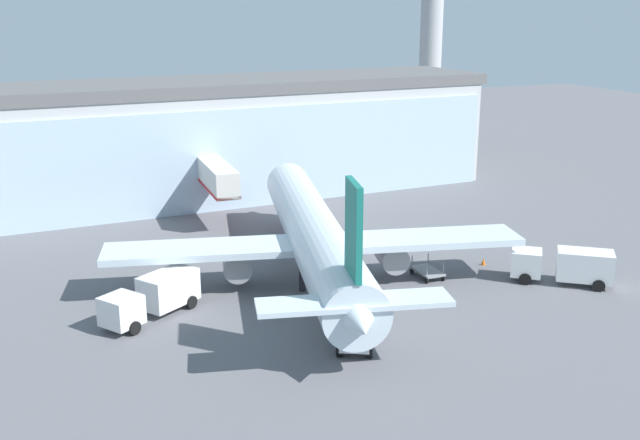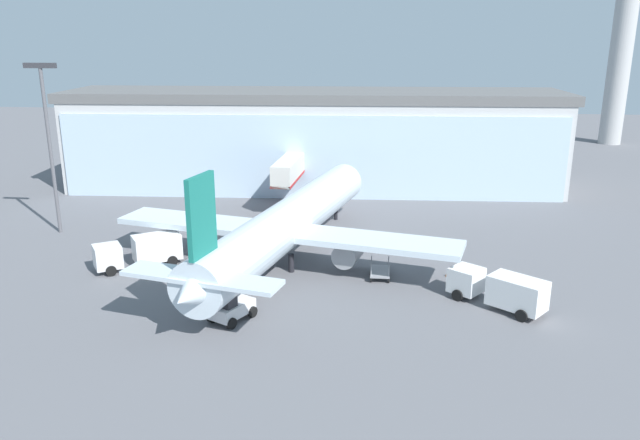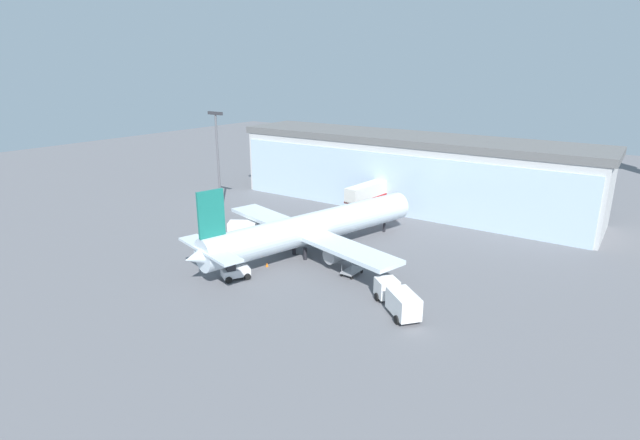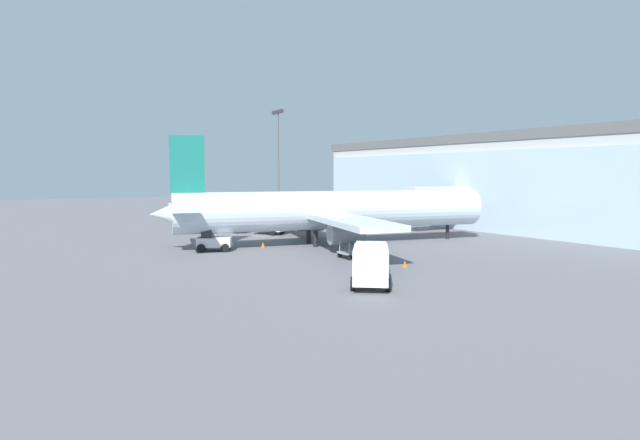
% 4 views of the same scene
% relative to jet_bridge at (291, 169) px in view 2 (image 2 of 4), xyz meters
% --- Properties ---
extents(ground, '(240.00, 240.00, 0.00)m').
position_rel_jet_bridge_xyz_m(ground, '(1.65, -26.00, -4.36)').
color(ground, slate).
extents(terminal_building, '(64.25, 16.43, 12.57)m').
position_rel_jet_bridge_xyz_m(terminal_building, '(1.65, 9.50, 1.92)').
color(terminal_building, '#B9B9B9').
rests_on(terminal_building, ground).
extents(jet_bridge, '(2.81, 12.03, 5.74)m').
position_rel_jet_bridge_xyz_m(jet_bridge, '(0.00, 0.00, 0.00)').
color(jet_bridge, silver).
rests_on(jet_bridge, ground).
extents(control_tower, '(6.87, 6.87, 37.41)m').
position_rel_jet_bridge_xyz_m(control_tower, '(52.27, 48.83, 17.36)').
color(control_tower, '#B0B0B0').
rests_on(control_tower, ground).
extents(apron_light_mast, '(3.20, 0.40, 16.90)m').
position_rel_jet_bridge_xyz_m(apron_light_mast, '(-22.00, -13.13, 5.79)').
color(apron_light_mast, '#59595E').
rests_on(apron_light_mast, ground).
extents(airplane, '(30.90, 36.38, 10.98)m').
position_rel_jet_bridge_xyz_m(airplane, '(2.56, -19.38, -0.83)').
color(airplane, silver).
rests_on(airplane, ground).
extents(catering_truck, '(7.29, 5.89, 2.65)m').
position_rel_jet_bridge_xyz_m(catering_truck, '(-9.93, -21.71, -2.90)').
color(catering_truck, silver).
rests_on(catering_truck, ground).
extents(fuel_truck, '(7.12, 6.20, 2.65)m').
position_rel_jet_bridge_xyz_m(fuel_truck, '(19.68, -27.19, -2.90)').
color(fuel_truck, silver).
rests_on(fuel_truck, ground).
extents(baggage_cart, '(1.63, 2.82, 1.50)m').
position_rel_jet_bridge_xyz_m(baggage_cart, '(10.80, -22.17, -3.86)').
color(baggage_cart, gray).
rests_on(baggage_cart, ground).
extents(pushback_tug, '(3.32, 3.69, 2.30)m').
position_rel_jet_bridge_xyz_m(pushback_tug, '(0.39, -31.42, -3.39)').
color(pushback_tug, silver).
rests_on(pushback_tug, ground).
extents(safety_cone_nose, '(0.36, 0.36, 0.55)m').
position_rel_jet_bridge_xyz_m(safety_cone_nose, '(0.90, -26.41, -4.09)').
color(safety_cone_nose, orange).
rests_on(safety_cone_nose, ground).
extents(safety_cone_wingtip, '(0.36, 0.36, 0.55)m').
position_rel_jet_bridge_xyz_m(safety_cone_wingtip, '(16.47, -21.36, -4.09)').
color(safety_cone_wingtip, orange).
rests_on(safety_cone_wingtip, ground).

